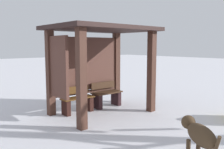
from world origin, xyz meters
name	(u,v)px	position (x,y,z in m)	size (l,w,h in m)	color
ground_plane	(103,113)	(0.00, 0.00, 0.00)	(60.00, 60.00, 0.00)	silver
bus_shelter	(95,51)	(-0.09, 0.18, 1.70)	(2.78, 1.95, 2.33)	#462A20
bench_left_inside	(77,101)	(-0.51, 0.46, 0.31)	(0.93, 0.35, 0.72)	#563616
bench_center_inside	(106,96)	(0.51, 0.46, 0.32)	(0.93, 0.42, 0.74)	#422A1B
dog	(199,135)	(-0.67, -3.26, 0.48)	(0.68, 0.93, 0.67)	#473421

